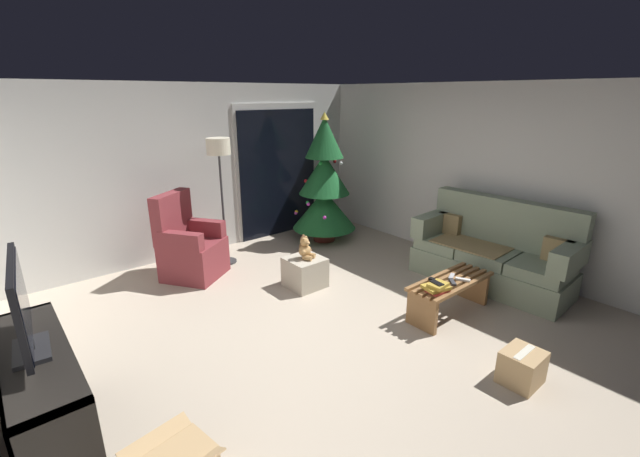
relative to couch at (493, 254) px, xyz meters
name	(u,v)px	position (x,y,z in m)	size (l,w,h in m)	color
ground_plane	(334,329)	(-2.32, 0.45, -0.40)	(7.00, 7.00, 0.00)	#B2A38E
wall_back	(198,171)	(-2.32, 3.51, 0.85)	(5.72, 0.12, 2.50)	silver
wall_right	(490,177)	(0.54, 0.45, 0.85)	(0.12, 6.00, 2.50)	silver
patio_door_frame	(278,171)	(-0.93, 3.44, 0.70)	(1.60, 0.02, 2.20)	silver
patio_door_glass	(279,174)	(-0.93, 3.42, 0.65)	(1.50, 0.02, 2.10)	black
couch	(493,254)	(0.00, 0.00, 0.00)	(0.87, 1.97, 1.08)	gray
coffee_table	(450,291)	(-1.11, -0.12, -0.13)	(1.10, 0.40, 0.41)	olive
remote_white	(463,280)	(-1.03, -0.21, 0.02)	(0.04, 0.16, 0.02)	silver
remote_graphite	(453,282)	(-1.17, -0.17, 0.02)	(0.04, 0.16, 0.02)	#333338
remote_silver	(452,277)	(-1.06, -0.09, 0.02)	(0.04, 0.16, 0.02)	#ADADB2
remote_black	(436,280)	(-1.27, -0.03, 0.02)	(0.04, 0.16, 0.02)	black
book_stack	(437,287)	(-1.47, -0.18, 0.06)	(0.29, 0.25, 0.09)	#A32D28
cell_phone	(437,283)	(-1.48, -0.18, 0.11)	(0.07, 0.14, 0.01)	black
christmas_tree	(324,186)	(-0.59, 2.64, 0.52)	(1.04, 1.04, 2.08)	#4C1E19
armchair	(190,248)	(-2.89, 2.69, 0.00)	(0.95, 0.95, 1.13)	maroon
floor_lamp	(219,159)	(-2.31, 2.81, 1.11)	(0.32, 0.32, 1.78)	#2D2D30
media_shelf	(41,413)	(-4.85, 0.46, -0.02)	(0.40, 1.40, 0.80)	black
television	(22,308)	(-4.81, 0.51, 0.71)	(0.23, 0.84, 0.61)	black
ottoman	(305,272)	(-1.91, 1.46, -0.21)	(0.44, 0.44, 0.38)	#B2A893
teddy_bear_honey	(305,249)	(-1.91, 1.45, 0.10)	(0.21, 0.21, 0.29)	tan
teddy_bear_chestnut_by_tree	(305,245)	(-1.20, 2.38, -0.28)	(0.21, 0.21, 0.29)	brown
cardboard_box_taped_mid_floor	(522,367)	(-1.65, -1.19, -0.25)	(0.34, 0.30, 0.30)	tan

